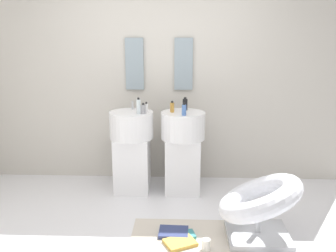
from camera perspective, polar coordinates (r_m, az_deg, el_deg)
ground_plane at (r=3.50m, az=-2.95°, el=-17.84°), size 4.80×3.60×0.04m
rear_partition at (r=4.65m, az=-1.32°, el=7.51°), size 4.80×0.10×2.60m
pedestal_sink_left at (r=4.37m, az=-5.55°, el=-3.29°), size 0.51×0.51×1.06m
pedestal_sink_right at (r=4.34m, az=2.28°, el=-3.40°), size 0.51×0.51×1.06m
vanity_mirror_left at (r=4.59m, az=-5.15°, el=9.46°), size 0.22×0.03×0.62m
vanity_mirror_right at (r=4.55m, az=2.40°, el=9.47°), size 0.22×0.03×0.62m
lounge_chair at (r=3.50m, az=13.84°, el=-11.36°), size 1.01×1.01×0.65m
area_rug at (r=3.49m, az=3.03°, el=-17.45°), size 1.04×0.85×0.01m
magazine_teal at (r=3.56m, az=2.03°, el=-16.41°), size 0.28×0.20×0.03m
magazine_ochre at (r=3.45m, az=1.87°, el=-17.43°), size 0.32×0.30×0.03m
magazine_navy at (r=3.60m, az=0.86°, el=-15.98°), size 0.28×0.22×0.03m
coffee_mug at (r=3.38m, az=5.85°, el=-17.61°), size 0.07×0.07×0.10m
soap_bottle_white at (r=4.17m, az=-3.33°, el=2.74°), size 0.04×0.04×0.13m
soap_bottle_amber at (r=4.22m, az=0.64°, el=2.90°), size 0.05×0.05×0.13m
soap_bottle_grey at (r=4.14m, az=-3.81°, el=2.61°), size 0.05×0.05×0.12m
soap_bottle_blue at (r=4.06m, az=2.47°, el=2.52°), size 0.05×0.05×0.14m
soap_bottle_clear at (r=4.13m, az=-4.53°, el=3.01°), size 0.05×0.05×0.18m
soap_bottle_black at (r=4.34m, az=2.63°, el=3.35°), size 0.06×0.06×0.15m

